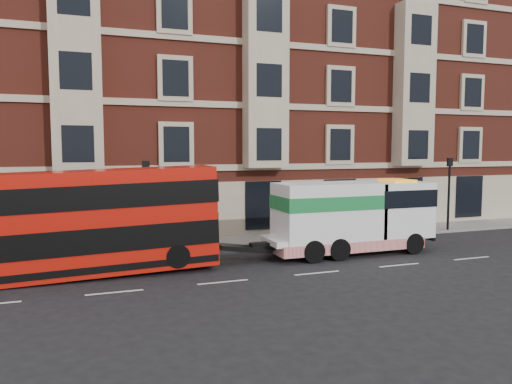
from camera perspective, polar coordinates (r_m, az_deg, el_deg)
ground at (r=20.81m, az=6.98°, el=-9.19°), size 120.00×120.00×0.00m
sidewalk at (r=27.53m, az=-0.15°, el=-5.47°), size 90.00×3.00×0.15m
victorian_terrace at (r=34.70m, az=-3.68°, el=13.28°), size 45.00×12.00×20.40m
lamp_post_west at (r=24.48m, az=-12.42°, el=-0.75°), size 0.35×0.15×4.35m
lamp_post_east at (r=32.23m, az=21.19°, el=0.40°), size 0.35×0.15×4.35m
double_decker_bus at (r=20.92m, az=-19.05°, el=-3.12°), size 10.41×2.39×4.21m
tow_truck at (r=24.34m, az=10.68°, el=-2.73°), size 8.34×2.46×3.47m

